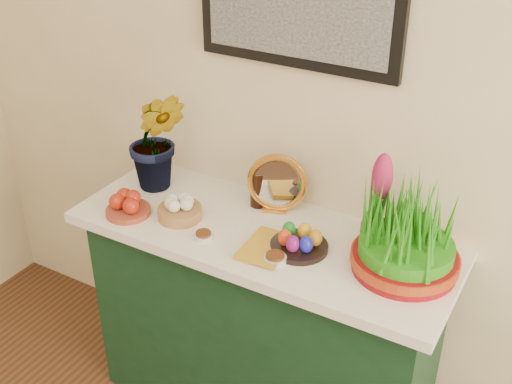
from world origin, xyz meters
TOP-DOWN VIEW (x-y plane):
  - sideboard at (-0.38, 2.00)m, footprint 1.30×0.45m
  - tablecloth at (-0.38, 2.00)m, footprint 1.40×0.55m
  - hyacinth_green at (-0.89, 2.08)m, footprint 0.35×0.33m
  - apple_bowl at (-0.86, 1.85)m, footprint 0.17×0.17m
  - garlic_basket at (-0.68, 1.92)m, footprint 0.20×0.20m
  - vinegar_cruet at (-0.48, 2.14)m, footprint 0.06×0.06m
  - mirror at (-0.40, 2.15)m, footprint 0.23×0.12m
  - book at (-0.38, 1.89)m, footprint 0.15×0.21m
  - spice_dish_left at (-0.53, 1.85)m, footprint 0.07×0.07m
  - spice_dish_right at (-0.25, 1.85)m, footprint 0.08×0.08m
  - egg_plate at (-0.21, 1.96)m, footprint 0.25×0.25m
  - hyacinth_pink at (0.01, 2.10)m, footprint 0.11×0.11m
  - wheatgrass_sabzeh at (0.14, 2.03)m, footprint 0.35×0.35m

SIDE VIEW (x-z plane):
  - sideboard at x=-0.38m, z-range 0.00..0.85m
  - tablecloth at x=-0.38m, z-range 0.85..0.89m
  - spice_dish_left at x=-0.53m, z-range 0.89..0.92m
  - spice_dish_right at x=-0.25m, z-range 0.89..0.92m
  - book at x=-0.38m, z-range 0.89..0.92m
  - egg_plate at x=-0.21m, z-range 0.88..0.96m
  - apple_bowl at x=-0.86m, z-range 0.88..0.97m
  - garlic_basket at x=-0.68m, z-range 0.88..0.97m
  - vinegar_cruet at x=-0.48m, z-range 0.88..1.06m
  - mirror at x=-0.40m, z-range 0.89..1.12m
  - wheatgrass_sabzeh at x=0.14m, z-range 0.87..1.16m
  - hyacinth_pink at x=0.01m, z-range 0.87..1.23m
  - hyacinth_green at x=-0.89m, z-range 0.89..1.43m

